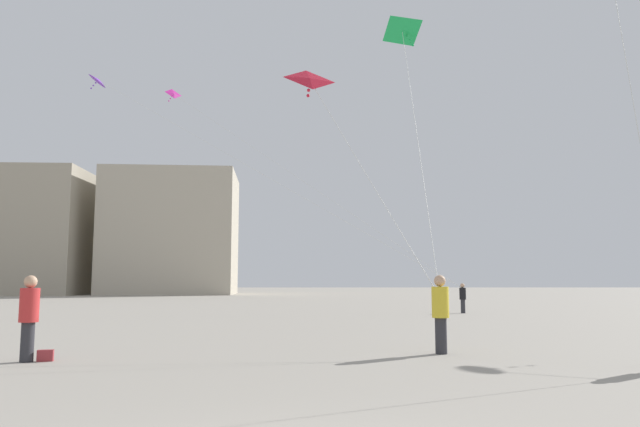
{
  "coord_description": "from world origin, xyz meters",
  "views": [
    {
      "loc": [
        0.09,
        -4.57,
        1.7
      ],
      "look_at": [
        0.0,
        14.25,
        3.85
      ],
      "focal_mm": 33.11,
      "sensor_mm": 36.0,
      "label": 1
    }
  ],
  "objects_px": {
    "kite_violet_diamond": "(105,83)",
    "building_centre_hall": "(37,234)",
    "person_in_black": "(466,297)",
    "handbag_beside_flyer": "(49,355)",
    "kite_emerald_delta": "(406,33)",
    "person_in_yellow": "(443,310)",
    "person_in_red": "(32,314)",
    "building_right_hall": "(176,234)",
    "kite_magenta_delta": "(191,104)",
    "kite_crimson_delta": "(314,82)"
  },
  "relations": [
    {
      "from": "person_in_yellow",
      "to": "person_in_black",
      "type": "relative_size",
      "value": 1.17
    },
    {
      "from": "person_in_yellow",
      "to": "handbag_beside_flyer",
      "type": "bearing_deg",
      "value": 116.97
    },
    {
      "from": "kite_emerald_delta",
      "to": "kite_crimson_delta",
      "type": "relative_size",
      "value": 1.58
    },
    {
      "from": "person_in_red",
      "to": "building_right_hall",
      "type": "height_order",
      "value": "building_right_hall"
    },
    {
      "from": "kite_violet_diamond",
      "to": "person_in_yellow",
      "type": "bearing_deg",
      "value": -52.79
    },
    {
      "from": "person_in_red",
      "to": "person_in_black",
      "type": "xyz_separation_m",
      "value": [
        13.77,
        18.86,
        -0.14
      ]
    },
    {
      "from": "kite_violet_diamond",
      "to": "kite_crimson_delta",
      "type": "bearing_deg",
      "value": -54.09
    },
    {
      "from": "kite_crimson_delta",
      "to": "building_centre_hall",
      "type": "height_order",
      "value": "building_centre_hall"
    },
    {
      "from": "kite_emerald_delta",
      "to": "person_in_red",
      "type": "bearing_deg",
      "value": -133.82
    },
    {
      "from": "kite_violet_diamond",
      "to": "kite_emerald_delta",
      "type": "bearing_deg",
      "value": -37.91
    },
    {
      "from": "kite_violet_diamond",
      "to": "kite_emerald_delta",
      "type": "relative_size",
      "value": 2.06
    },
    {
      "from": "kite_magenta_delta",
      "to": "kite_violet_diamond",
      "type": "height_order",
      "value": "kite_magenta_delta"
    },
    {
      "from": "person_in_black",
      "to": "building_right_hall",
      "type": "relative_size",
      "value": 0.09
    },
    {
      "from": "kite_crimson_delta",
      "to": "building_centre_hall",
      "type": "relative_size",
      "value": 0.37
    },
    {
      "from": "person_in_black",
      "to": "building_right_hall",
      "type": "height_order",
      "value": "building_right_hall"
    },
    {
      "from": "person_in_black",
      "to": "building_centre_hall",
      "type": "distance_m",
      "value": 63.38
    },
    {
      "from": "kite_crimson_delta",
      "to": "handbag_beside_flyer",
      "type": "bearing_deg",
      "value": -141.16
    },
    {
      "from": "kite_magenta_delta",
      "to": "kite_crimson_delta",
      "type": "bearing_deg",
      "value": -68.57
    },
    {
      "from": "kite_violet_diamond",
      "to": "handbag_beside_flyer",
      "type": "height_order",
      "value": "kite_violet_diamond"
    },
    {
      "from": "building_centre_hall",
      "to": "kite_magenta_delta",
      "type": "bearing_deg",
      "value": -52.12
    },
    {
      "from": "building_centre_hall",
      "to": "handbag_beside_flyer",
      "type": "bearing_deg",
      "value": -63.69
    },
    {
      "from": "person_in_red",
      "to": "building_right_hall",
      "type": "relative_size",
      "value": 0.11
    },
    {
      "from": "kite_violet_diamond",
      "to": "building_centre_hall",
      "type": "height_order",
      "value": "building_centre_hall"
    },
    {
      "from": "person_in_red",
      "to": "kite_magenta_delta",
      "type": "xyz_separation_m",
      "value": [
        -3.07,
        27.54,
        13.05
      ]
    },
    {
      "from": "kite_magenta_delta",
      "to": "person_in_yellow",
      "type": "bearing_deg",
      "value": -65.17
    },
    {
      "from": "person_in_yellow",
      "to": "person_in_black",
      "type": "distance_m",
      "value": 18.11
    },
    {
      "from": "kite_violet_diamond",
      "to": "handbag_beside_flyer",
      "type": "relative_size",
      "value": 69.45
    },
    {
      "from": "kite_emerald_delta",
      "to": "building_centre_hall",
      "type": "distance_m",
      "value": 67.07
    },
    {
      "from": "kite_crimson_delta",
      "to": "building_centre_hall",
      "type": "distance_m",
      "value": 69.31
    },
    {
      "from": "person_in_red",
      "to": "kite_violet_diamond",
      "type": "distance_m",
      "value": 27.7
    },
    {
      "from": "person_in_yellow",
      "to": "kite_crimson_delta",
      "type": "bearing_deg",
      "value": 62.54
    },
    {
      "from": "person_in_yellow",
      "to": "handbag_beside_flyer",
      "type": "distance_m",
      "value": 8.82
    },
    {
      "from": "building_centre_hall",
      "to": "building_right_hall",
      "type": "relative_size",
      "value": 1.09
    },
    {
      "from": "kite_violet_diamond",
      "to": "building_centre_hall",
      "type": "bearing_deg",
      "value": 120.22
    },
    {
      "from": "person_in_red",
      "to": "building_centre_hall",
      "type": "distance_m",
      "value": 70.76
    },
    {
      "from": "person_in_black",
      "to": "handbag_beside_flyer",
      "type": "bearing_deg",
      "value": -136.99
    },
    {
      "from": "person_in_yellow",
      "to": "kite_violet_diamond",
      "type": "xyz_separation_m",
      "value": [
        -16.58,
        21.83,
        13.11
      ]
    },
    {
      "from": "building_centre_hall",
      "to": "person_in_red",
      "type": "bearing_deg",
      "value": -63.98
    },
    {
      "from": "person_in_red",
      "to": "kite_emerald_delta",
      "type": "height_order",
      "value": "kite_emerald_delta"
    },
    {
      "from": "handbag_beside_flyer",
      "to": "building_right_hall",
      "type": "bearing_deg",
      "value": 101.82
    },
    {
      "from": "kite_emerald_delta",
      "to": "building_centre_hall",
      "type": "xyz_separation_m",
      "value": [
        -40.42,
        53.39,
        -3.87
      ]
    },
    {
      "from": "building_right_hall",
      "to": "person_in_black",
      "type": "bearing_deg",
      "value": -59.11
    },
    {
      "from": "person_in_red",
      "to": "handbag_beside_flyer",
      "type": "relative_size",
      "value": 5.68
    },
    {
      "from": "person_in_yellow",
      "to": "kite_crimson_delta",
      "type": "relative_size",
      "value": 0.27
    },
    {
      "from": "building_centre_hall",
      "to": "building_right_hall",
      "type": "distance_m",
      "value": 18.0
    },
    {
      "from": "person_in_black",
      "to": "building_centre_hall",
      "type": "relative_size",
      "value": 0.08
    },
    {
      "from": "person_in_black",
      "to": "kite_emerald_delta",
      "type": "relative_size",
      "value": 0.15
    },
    {
      "from": "kite_magenta_delta",
      "to": "building_right_hall",
      "type": "relative_size",
      "value": 1.09
    },
    {
      "from": "person_in_red",
      "to": "building_right_hall",
      "type": "distance_m",
      "value": 65.08
    },
    {
      "from": "building_right_hall",
      "to": "person_in_red",
      "type": "bearing_deg",
      "value": -78.51
    }
  ]
}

